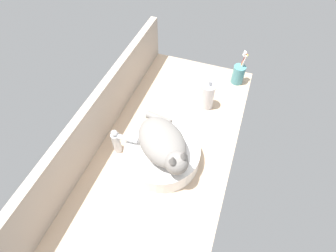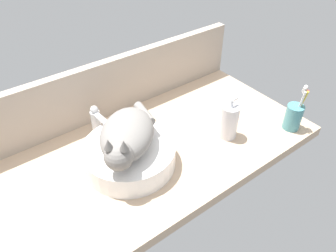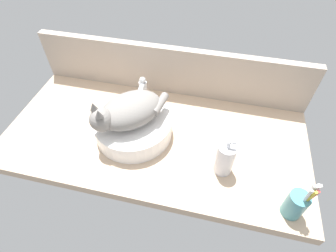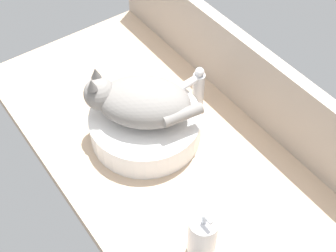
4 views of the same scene
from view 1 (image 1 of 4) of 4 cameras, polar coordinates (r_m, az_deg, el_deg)
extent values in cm
cube|color=tan|center=(120.20, -0.66, -4.36)|extent=(124.31, 60.86, 4.00)
cube|color=#AD9E8E|center=(118.87, -13.83, 3.34)|extent=(124.31, 3.60, 23.40)
cylinder|color=white|center=(110.42, -1.25, -6.25)|extent=(31.37, 31.37, 8.04)
ellipsoid|color=gray|center=(102.55, -1.34, -3.37)|extent=(29.47, 29.88, 11.00)
sphere|color=gray|center=(95.53, 1.88, -7.98)|extent=(8.80, 8.80, 8.80)
cone|color=#635F5B|center=(91.13, 3.49, -6.15)|extent=(2.80, 2.80, 3.20)
cone|color=#635F5B|center=(89.89, 1.04, -7.25)|extent=(2.80, 2.80, 3.20)
cylinder|color=gray|center=(109.11, -2.06, 1.56)|extent=(4.80, 11.35, 3.20)
cylinder|color=silver|center=(114.18, -11.13, -3.58)|extent=(3.60, 3.60, 11.00)
cylinder|color=silver|center=(108.69, -9.09, -2.65)|extent=(3.04, 10.15, 2.20)
sphere|color=silver|center=(108.90, -11.65, -1.53)|extent=(2.80, 2.80, 2.80)
cylinder|color=silver|center=(130.04, 8.54, 6.45)|extent=(6.66, 6.66, 13.56)
cylinder|color=silver|center=(124.51, 8.98, 9.13)|extent=(1.20, 1.20, 2.80)
cylinder|color=silver|center=(124.50, 9.19, 9.95)|extent=(2.20, 1.00, 1.00)
cylinder|color=teal|center=(148.11, 15.04, 10.78)|extent=(6.45, 6.45, 10.27)
cylinder|color=white|center=(146.53, 15.66, 12.04)|extent=(2.28, 2.82, 17.01)
cube|color=white|center=(141.60, 16.40, 14.69)|extent=(1.40, 1.07, 2.56)
cylinder|color=#D13838|center=(147.41, 15.50, 12.34)|extent=(0.98, 3.84, 16.90)
cube|color=white|center=(142.50, 16.23, 14.99)|extent=(1.21, 1.20, 2.51)
cylinder|color=yellow|center=(147.12, 15.59, 12.23)|extent=(1.59, 4.02, 16.90)
cube|color=white|center=(142.21, 16.33, 14.88)|extent=(1.30, 1.23, 2.55)
camera|label=2|loc=(0.55, 77.14, -9.84)|focal=35.00mm
camera|label=3|loc=(0.97, 53.46, 25.90)|focal=28.00mm
camera|label=4|loc=(1.31, 44.11, 44.75)|focal=50.00mm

